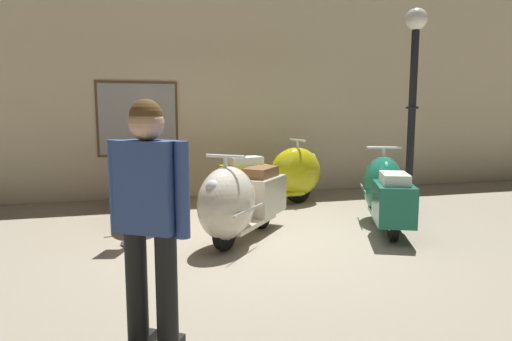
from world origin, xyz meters
name	(u,v)px	position (x,y,z in m)	size (l,w,h in m)	color
ground_plane	(271,244)	(0.00, 0.00, 0.00)	(60.00, 60.00, 0.00)	gray
showroom_back_wall	(218,88)	(-0.01, 3.29, 1.92)	(18.00, 0.24, 3.84)	beige
scooter_0	(144,185)	(-1.36, 1.46, 0.51)	(0.63, 1.85, 1.12)	black
scooter_1	(239,201)	(-0.33, 0.20, 0.47)	(1.46, 1.62, 1.04)	black
scooter_2	(281,175)	(0.78, 2.03, 0.48)	(1.79, 0.82, 1.05)	black
scooter_3	(386,191)	(1.68, 0.39, 0.47)	(1.10, 1.73, 1.03)	black
lamppost	(413,93)	(2.53, 1.14, 1.76)	(0.32, 0.32, 2.98)	black
visitor_0	(149,210)	(-1.37, -1.97, 0.90)	(0.46, 0.38, 1.56)	black
info_stanchion	(132,206)	(-1.51, 0.41, 0.45)	(0.33, 0.38, 1.08)	#333338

